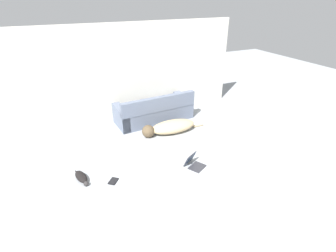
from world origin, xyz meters
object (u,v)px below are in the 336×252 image
cat (82,177)px  laptop_open (193,162)px  dog (170,127)px  couch (154,112)px  book_black (113,181)px

cat → laptop_open: bearing=64.2°
dog → cat: 2.44m
dog → cat: bearing=24.7°
couch → book_black: 2.64m
cat → book_black: 0.59m
couch → cat: size_ratio=3.58×
laptop_open → couch: bearing=59.1°
couch → dog: (0.08, -0.78, -0.11)m
dog → laptop_open: (-0.18, -1.44, -0.06)m
couch → dog: size_ratio=1.25×
cat → laptop_open: 2.12m
couch → cat: bearing=35.7°
couch → dog: couch is taller
couch → dog: 0.79m
couch → cat: couch is taller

